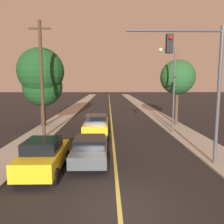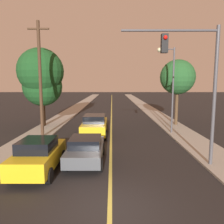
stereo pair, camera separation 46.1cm
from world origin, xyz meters
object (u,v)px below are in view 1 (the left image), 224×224
(tree_left_far, at_px, (41,71))
(utility_pole_left, at_px, (42,78))
(traffic_signal_mast, at_px, (200,73))
(streetlamp_right, at_px, (170,79))
(car_outer_lane_front, at_px, (44,156))
(car_near_lane_second, at_px, (96,125))
(car_near_lane_front, at_px, (90,149))
(tree_left_near, at_px, (43,87))
(tree_right_near, at_px, (178,77))

(tree_left_far, bearing_deg, utility_pole_left, -72.70)
(traffic_signal_mast, xyz_separation_m, streetlamp_right, (0.65, 7.35, -0.15))
(car_outer_lane_front, xyz_separation_m, utility_pole_left, (-1.95, 6.71, 3.83))
(car_near_lane_second, bearing_deg, car_near_lane_front, -90.00)
(utility_pole_left, bearing_deg, car_near_lane_front, -52.92)
(streetlamp_right, height_order, utility_pole_left, utility_pole_left)
(tree_left_near, relative_size, tree_left_far, 0.77)
(tree_left_near, bearing_deg, tree_right_near, 1.70)
(tree_left_near, distance_m, tree_right_near, 13.38)
(tree_left_near, bearing_deg, streetlamp_right, -15.56)
(tree_left_far, xyz_separation_m, tree_right_near, (13.32, 0.86, -0.54))
(car_outer_lane_front, relative_size, tree_left_near, 0.69)
(tree_left_far, relative_size, tree_right_near, 1.15)
(car_near_lane_front, height_order, utility_pole_left, utility_pole_left)
(car_near_lane_second, relative_size, tree_right_near, 0.73)
(car_outer_lane_front, xyz_separation_m, tree_right_near, (10.06, 11.76, 4.03))
(utility_pole_left, bearing_deg, tree_left_near, 105.98)
(car_outer_lane_front, distance_m, tree_left_far, 12.26)
(car_near_lane_front, distance_m, traffic_signal_mast, 6.88)
(tree_right_near, bearing_deg, car_near_lane_front, -127.29)
(car_near_lane_second, distance_m, tree_left_near, 7.32)
(car_near_lane_front, height_order, tree_left_far, tree_left_far)
(traffic_signal_mast, xyz_separation_m, utility_pole_left, (-9.61, 5.92, -0.10))
(car_near_lane_front, bearing_deg, utility_pole_left, 127.08)
(car_near_lane_second, xyz_separation_m, tree_left_near, (-5.40, 3.86, 3.07))
(car_near_lane_second, height_order, utility_pole_left, utility_pole_left)
(car_outer_lane_front, relative_size, streetlamp_right, 0.56)
(streetlamp_right, distance_m, tree_left_far, 11.92)
(car_near_lane_front, xyz_separation_m, car_near_lane_second, (-0.00, 6.18, 0.14))
(tree_left_far, bearing_deg, tree_right_near, 3.67)
(tree_right_near, bearing_deg, utility_pole_left, -157.19)
(car_outer_lane_front, distance_m, tree_right_near, 16.00)
(car_near_lane_second, bearing_deg, streetlamp_right, 5.85)
(car_near_lane_front, bearing_deg, car_near_lane_second, 90.00)
(car_near_lane_second, xyz_separation_m, tree_right_near, (7.95, 4.26, 3.99))
(tree_left_near, xyz_separation_m, tree_left_far, (0.03, -0.46, 1.46))
(streetlamp_right, xyz_separation_m, utility_pole_left, (-10.26, -1.43, 0.05))
(traffic_signal_mast, bearing_deg, car_near_lane_second, 129.56)
(traffic_signal_mast, bearing_deg, tree_left_near, 135.98)
(traffic_signal_mast, relative_size, tree_right_near, 1.07)
(traffic_signal_mast, distance_m, utility_pole_left, 11.29)
(traffic_signal_mast, relative_size, tree_left_far, 0.93)
(utility_pole_left, relative_size, tree_left_near, 1.52)
(traffic_signal_mast, bearing_deg, tree_left_far, 137.19)
(streetlamp_right, relative_size, tree_left_far, 0.94)
(traffic_signal_mast, bearing_deg, car_near_lane_front, 174.45)
(car_near_lane_second, height_order, tree_left_far, tree_left_far)
(utility_pole_left, bearing_deg, tree_right_near, 22.81)
(car_outer_lane_front, bearing_deg, car_near_lane_second, 74.23)
(car_near_lane_second, xyz_separation_m, utility_pole_left, (-4.07, -0.79, 3.79))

